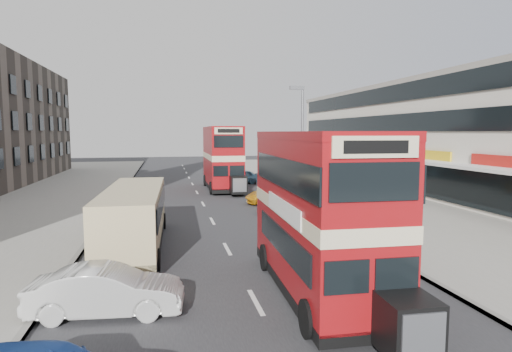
{
  "coord_description": "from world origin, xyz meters",
  "views": [
    {
      "loc": [
        -2.56,
        -10.14,
        5.05
      ],
      "look_at": [
        1.08,
        7.07,
        3.26
      ],
      "focal_mm": 30.3,
      "sensor_mm": 36.0,
      "label": 1
    }
  ],
  "objects": [
    {
      "name": "pavement_right",
      "position": [
        12.0,
        20.0,
        0.07
      ],
      "size": [
        12.0,
        90.0,
        0.15
      ],
      "primitive_type": "cube",
      "color": "gray",
      "rests_on": "ground"
    },
    {
      "name": "pavement_left",
      "position": [
        -12.0,
        20.0,
        0.07
      ],
      "size": [
        12.0,
        90.0,
        0.15
      ],
      "primitive_type": "cube",
      "color": "gray",
      "rests_on": "ground"
    },
    {
      "name": "commercial_row",
      "position": [
        19.95,
        22.0,
        4.7
      ],
      "size": [
        9.9,
        46.2,
        9.3
      ],
      "color": "beige",
      "rests_on": "ground"
    },
    {
      "name": "car_right_a",
      "position": [
        5.19,
        15.31,
        0.66
      ],
      "size": [
        4.62,
        1.98,
        1.33
      ],
      "primitive_type": "imported",
      "rotation": [
        0.0,
        0.0,
        -1.6
      ],
      "color": "maroon",
      "rests_on": "ground"
    },
    {
      "name": "bus_second",
      "position": [
        2.39,
        27.62,
        2.81
      ],
      "size": [
        2.71,
        9.69,
        5.33
      ],
      "rotation": [
        0.0,
        0.0,
        3.14
      ],
      "color": "black",
      "rests_on": "ground"
    },
    {
      "name": "pedestrian_near",
      "position": [
        8.4,
        14.45,
        0.95
      ],
      "size": [
        0.59,
        0.4,
        1.59
      ],
      "primitive_type": "imported",
      "rotation": [
        0.0,
        0.0,
        3.14
      ],
      "color": "gray",
      "rests_on": "pavement_right"
    },
    {
      "name": "kerb_left",
      "position": [
        -6.1,
        20.0,
        0.07
      ],
      "size": [
        0.2,
        90.0,
        0.16
      ],
      "primitive_type": "cube",
      "color": "gray",
      "rests_on": "ground"
    },
    {
      "name": "bus_main",
      "position": [
        2.07,
        2.35,
        2.58
      ],
      "size": [
        2.68,
        8.97,
        4.9
      ],
      "rotation": [
        0.0,
        0.0,
        3.11
      ],
      "color": "black",
      "rests_on": "ground"
    },
    {
      "name": "coach",
      "position": [
        -3.93,
        9.14,
        1.43
      ],
      "size": [
        2.63,
        9.23,
        2.43
      ],
      "rotation": [
        0.0,
        0.0,
        -0.03
      ],
      "color": "black",
      "rests_on": "ground"
    },
    {
      "name": "car_left_front",
      "position": [
        -4.21,
        2.0,
        0.68
      ],
      "size": [
        4.27,
        1.83,
        1.37
      ],
      "primitive_type": "imported",
      "rotation": [
        0.0,
        0.0,
        1.48
      ],
      "color": "silver",
      "rests_on": "ground"
    },
    {
      "name": "kerb_right",
      "position": [
        6.1,
        20.0,
        0.07
      ],
      "size": [
        0.2,
        90.0,
        0.16
      ],
      "primitive_type": "cube",
      "color": "gray",
      "rests_on": "ground"
    },
    {
      "name": "car_right_c",
      "position": [
        4.58,
        31.29,
        0.68
      ],
      "size": [
        4.06,
        1.81,
        1.36
      ],
      "primitive_type": "imported",
      "rotation": [
        0.0,
        0.0,
        -1.52
      ],
      "color": "teal",
      "rests_on": "ground"
    },
    {
      "name": "road_surface",
      "position": [
        0.0,
        20.0,
        0.01
      ],
      "size": [
        12.0,
        90.0,
        0.01
      ],
      "primitive_type": "cube",
      "color": "#28282B",
      "rests_on": "ground"
    },
    {
      "name": "cyclist",
      "position": [
        4.22,
        20.45,
        0.71
      ],
      "size": [
        0.62,
        1.58,
        2.05
      ],
      "rotation": [
        0.0,
        0.0,
        -0.01
      ],
      "color": "gray",
      "rests_on": "ground"
    },
    {
      "name": "ground",
      "position": [
        0.0,
        0.0,
        0.0
      ],
      "size": [
        160.0,
        160.0,
        0.0
      ],
      "primitive_type": "plane",
      "color": "#28282B",
      "rests_on": "ground"
    },
    {
      "name": "car_right_b",
      "position": [
        5.11,
        19.0,
        0.62
      ],
      "size": [
        4.6,
        2.33,
        1.25
      ],
      "primitive_type": "imported",
      "rotation": [
        0.0,
        0.0,
        -1.63
      ],
      "color": "orange",
      "rests_on": "ground"
    },
    {
      "name": "street_lamp",
      "position": [
        6.52,
        18.0,
        4.78
      ],
      "size": [
        1.0,
        0.2,
        8.12
      ],
      "color": "slate",
      "rests_on": "ground"
    }
  ]
}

